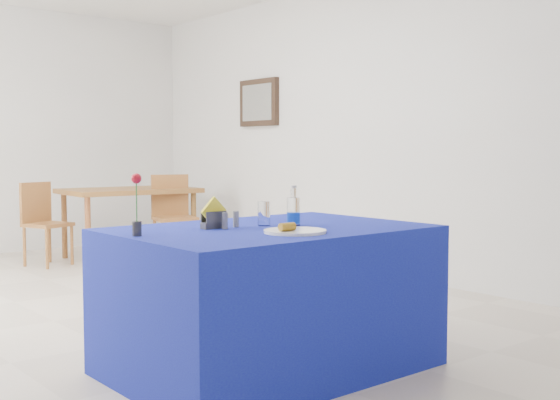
% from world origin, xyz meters
% --- Properties ---
extents(floor, '(7.00, 7.00, 0.00)m').
position_xyz_m(floor, '(0.00, 0.00, 0.00)').
color(floor, beige).
rests_on(floor, ground).
extents(room_shell, '(7.00, 7.00, 7.00)m').
position_xyz_m(room_shell, '(0.00, 0.00, 1.75)').
color(room_shell, silver).
rests_on(room_shell, ground).
extents(picture_frame, '(0.06, 0.64, 0.52)m').
position_xyz_m(picture_frame, '(2.47, 1.60, 1.70)').
color(picture_frame, black).
rests_on(picture_frame, room_shell).
extents(picture_art, '(0.02, 0.52, 0.40)m').
position_xyz_m(picture_art, '(2.44, 1.60, 1.70)').
color(picture_art, '#998C66').
rests_on(picture_art, room_shell).
extents(plate, '(0.31, 0.31, 0.01)m').
position_xyz_m(plate, '(-0.14, -2.04, 0.77)').
color(plate, white).
rests_on(plate, blue_table).
extents(drinking_glass, '(0.07, 0.07, 0.13)m').
position_xyz_m(drinking_glass, '(-0.05, -1.68, 0.82)').
color(drinking_glass, silver).
rests_on(drinking_glass, blue_table).
extents(salt_shaker, '(0.03, 0.03, 0.08)m').
position_xyz_m(salt_shaker, '(-0.21, -1.64, 0.80)').
color(salt_shaker, slate).
rests_on(salt_shaker, blue_table).
extents(pepper_shaker, '(0.03, 0.03, 0.08)m').
position_xyz_m(pepper_shaker, '(-0.31, -1.68, 0.80)').
color(pepper_shaker, slate).
rests_on(pepper_shaker, blue_table).
extents(blue_table, '(1.60, 1.10, 0.76)m').
position_xyz_m(blue_table, '(-0.07, -1.76, 0.38)').
color(blue_table, '#0F1391').
rests_on(blue_table, floor).
extents(water_bottle, '(0.07, 0.07, 0.21)m').
position_xyz_m(water_bottle, '(0.09, -1.77, 0.83)').
color(water_bottle, white).
rests_on(water_bottle, blue_table).
extents(napkin_holder, '(0.15, 0.06, 0.17)m').
position_xyz_m(napkin_holder, '(-0.33, -1.62, 0.81)').
color(napkin_holder, '#39393E').
rests_on(napkin_holder, blue_table).
extents(rose_vase, '(0.05, 0.05, 0.30)m').
position_xyz_m(rose_vase, '(-0.80, -1.66, 0.90)').
color(rose_vase, '#26262B').
rests_on(rose_vase, blue_table).
extents(oak_table, '(1.43, 0.97, 0.76)m').
position_xyz_m(oak_table, '(1.21, 2.28, 0.68)').
color(oak_table, '#915E2A').
rests_on(oak_table, floor).
extents(chair_bg_left, '(0.48, 0.48, 0.84)m').
position_xyz_m(chair_bg_left, '(0.28, 2.38, 0.49)').
color(chair_bg_left, '#9B5F2D').
rests_on(chair_bg_left, floor).
extents(chair_bg_right, '(0.50, 0.50, 0.91)m').
position_xyz_m(chair_bg_right, '(1.49, 1.84, 0.52)').
color(chair_bg_right, '#9B5F2D').
rests_on(chair_bg_right, floor).
extents(banana_pieces, '(0.09, 0.04, 0.04)m').
position_xyz_m(banana_pieces, '(-0.20, -2.05, 0.80)').
color(banana_pieces, gold).
rests_on(banana_pieces, plate).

